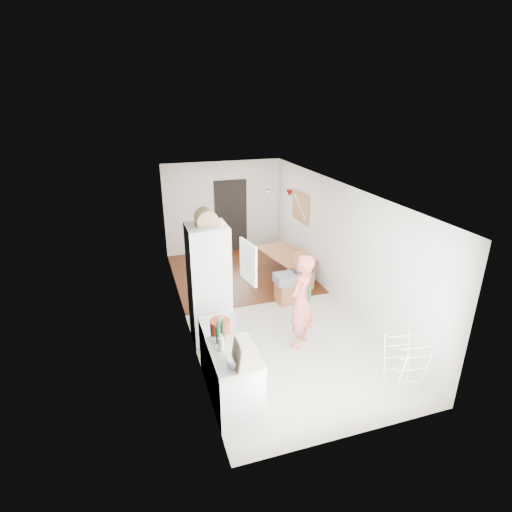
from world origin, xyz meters
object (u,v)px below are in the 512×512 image
person (301,294)px  drying_rack (405,366)px  stool (285,292)px  dining_chair (303,271)px  dining_table (286,265)px

person → drying_rack: 1.92m
person → stool: person is taller
drying_rack → stool: bearing=110.0°
dining_chair → person: bearing=-130.8°
person → stool: size_ratio=4.26×
dining_chair → stool: size_ratio=1.83×
dining_chair → drying_rack: (0.02, -3.55, -0.00)m
stool → dining_chair: bearing=38.2°
drying_rack → dining_table: bearing=99.2°
dining_chair → drying_rack: 3.55m
person → dining_table: size_ratio=1.50×
dining_chair → stool: (-0.62, -0.49, -0.19)m
dining_table → drying_rack: size_ratio=1.56×
stool → drying_rack: drying_rack is taller
person → dining_chair: size_ratio=2.33×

